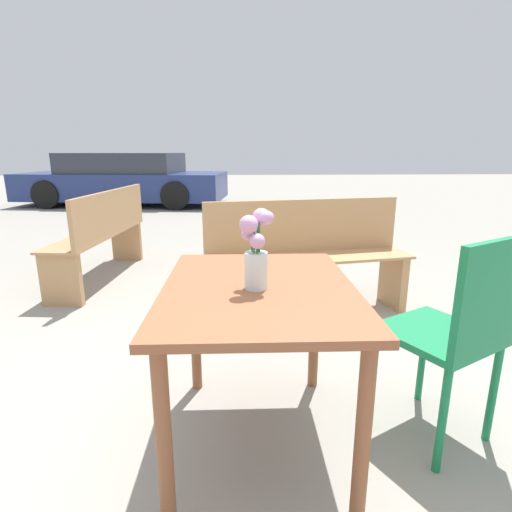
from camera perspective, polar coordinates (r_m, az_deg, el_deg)
ground_plane at (r=1.88m, az=0.35°, el=-24.90°), size 40.00×40.00×0.00m
table_front at (r=1.56m, az=0.38°, el=-7.67°), size 0.74×0.96×0.70m
flower_vase at (r=1.45m, az=0.01°, el=0.25°), size 0.12×0.13×0.30m
cafe_chair at (r=1.78m, az=26.81°, el=-9.15°), size 0.54×0.54×0.90m
bench_near at (r=3.02m, az=7.24°, el=0.40°), size 1.56×0.62×0.85m
bench_middle at (r=4.03m, az=-20.82°, el=3.19°), size 0.51×1.57×0.85m
parked_car at (r=9.84m, az=-18.29°, el=10.29°), size 4.73×2.30×1.17m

